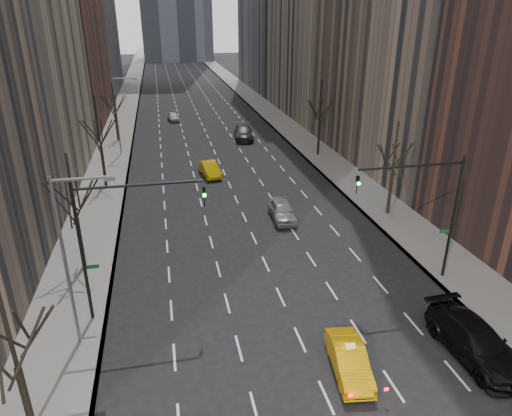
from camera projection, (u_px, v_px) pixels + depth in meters
sidewalk_left at (124, 114)px, 77.33m from camera, size 4.50×320.00×0.15m
sidewalk_right at (265, 108)px, 81.97m from camera, size 4.50×320.00×0.15m
tree_lw_a at (18, 369)px, 16.47m from camera, size 3.36×3.50×8.28m
tree_lw_b at (76, 217)px, 29.14m from camera, size 3.36×3.50×7.82m
tree_lw_c at (101, 147)px, 43.41m from camera, size 3.36×3.50×8.74m
tree_lw_d at (115, 114)px, 59.81m from camera, size 3.36×3.50×7.36m
tree_rw_b at (392, 173)px, 37.28m from camera, size 3.36×3.50×7.82m
tree_rw_c at (320, 122)px, 53.36m from camera, size 3.36×3.50×8.74m
traffic_mast_left at (113, 228)px, 23.59m from camera, size 6.69×0.39×8.00m
traffic_mast_right at (431, 201)px, 27.03m from camera, size 6.69×0.39×8.00m
streetlight_near at (71, 247)px, 21.41m from camera, size 2.83×0.22×9.00m
streetlight_far at (119, 108)px, 52.92m from camera, size 2.83×0.22×9.00m
taxi_sedan at (349, 360)px, 21.47m from camera, size 2.01×4.36×1.39m
silver_sedan_ahead at (282, 210)px, 37.59m from camera, size 2.06×4.63×1.55m
parked_suv_black at (475, 341)px, 22.45m from camera, size 2.68×6.05×1.73m
far_taxi at (210, 169)px, 47.78m from camera, size 2.10×4.60×1.46m
far_suv_grey at (244, 133)px, 61.80m from camera, size 3.26×6.40×1.78m
far_car_white at (173, 117)px, 72.42m from camera, size 2.05×4.05×1.32m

